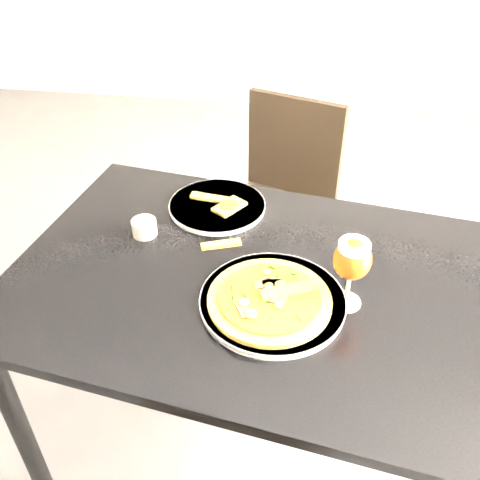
# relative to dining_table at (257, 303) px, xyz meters

# --- Properties ---
(dining_table) EXTENTS (1.31, 0.97, 0.75)m
(dining_table) POSITION_rel_dining_table_xyz_m (0.00, 0.00, 0.00)
(dining_table) COLOR black
(dining_table) RESTS_ON ground
(chair_far) EXTENTS (0.50, 0.50, 0.85)m
(chair_far) POSITION_rel_dining_table_xyz_m (0.01, 0.76, -0.19)
(chair_far) COLOR black
(chair_far) RESTS_ON ground
(plate_main) EXTENTS (0.37, 0.37, 0.02)m
(plate_main) POSITION_rel_dining_table_xyz_m (0.05, -0.09, 0.10)
(plate_main) COLOR white
(plate_main) RESTS_ON dining_table
(pizza) EXTENTS (0.28, 0.28, 0.03)m
(pizza) POSITION_rel_dining_table_xyz_m (0.04, -0.10, 0.12)
(pizza) COLOR olive
(pizza) RESTS_ON plate_main
(plate_second) EXTENTS (0.31, 0.31, 0.01)m
(plate_second) POSITION_rel_dining_table_xyz_m (-0.15, 0.28, 0.10)
(plate_second) COLOR white
(plate_second) RESTS_ON dining_table
(crust_scraps) EXTENTS (0.17, 0.11, 0.01)m
(crust_scraps) POSITION_rel_dining_table_xyz_m (-0.13, 0.28, 0.11)
(crust_scraps) COLOR olive
(crust_scraps) RESTS_ON plate_second
(loose_crust) EXTENTS (0.11, 0.06, 0.01)m
(loose_crust) POSITION_rel_dining_table_xyz_m (-0.11, 0.11, 0.09)
(loose_crust) COLOR olive
(loose_crust) RESTS_ON dining_table
(sauce_cup) EXTENTS (0.07, 0.07, 0.04)m
(sauce_cup) POSITION_rel_dining_table_xyz_m (-0.32, 0.13, 0.11)
(sauce_cup) COLOR beige
(sauce_cup) RESTS_ON dining_table
(beer_glass) EXTENTS (0.08, 0.08, 0.18)m
(beer_glass) POSITION_rel_dining_table_xyz_m (0.21, -0.06, 0.22)
(beer_glass) COLOR silver
(beer_glass) RESTS_ON dining_table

